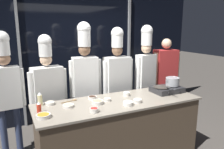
{
  "coord_description": "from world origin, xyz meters",
  "views": [
    {
      "loc": [
        -1.43,
        -2.72,
        2.0
      ],
      "look_at": [
        0.0,
        0.25,
        1.28
      ],
      "focal_mm": 35.0,
      "sensor_mm": 36.0,
      "label": 1
    }
  ],
  "objects_px": {
    "prep_bowl_bell_pepper": "(94,110)",
    "serving_spoon_slotted": "(73,100)",
    "prep_bowl_carrots": "(43,116)",
    "chef_apprentice": "(146,68)",
    "prep_bowl_bean_sprouts": "(126,94)",
    "person_guest": "(165,73)",
    "prep_bowl_garlic": "(137,101)",
    "squeeze_bottle_chili": "(39,108)",
    "prep_bowl_mushrooms": "(98,102)",
    "prep_bowl_noodles": "(50,103)",
    "prep_bowl_soy_glaze": "(92,98)",
    "chef_head": "(6,85)",
    "squeeze_bottle_oil": "(40,99)",
    "prep_bowl_onion": "(128,103)",
    "stock_pot": "(172,81)",
    "frying_pan": "(162,86)",
    "chef_line": "(85,74)",
    "chef_pastry": "(117,75)",
    "portable_stove": "(167,89)",
    "prep_bowl_shrimp": "(107,99)",
    "chef_sous": "(48,87)",
    "prep_bowl_ginger": "(68,106)"
  },
  "relations": [
    {
      "from": "chef_apprentice",
      "to": "prep_bowl_soy_glaze",
      "type": "bearing_deg",
      "value": 11.98
    },
    {
      "from": "stock_pot",
      "to": "prep_bowl_garlic",
      "type": "xyz_separation_m",
      "value": [
        -0.83,
        -0.23,
        -0.14
      ]
    },
    {
      "from": "prep_bowl_bell_pepper",
      "to": "person_guest",
      "type": "relative_size",
      "value": 0.07
    },
    {
      "from": "prep_bowl_garlic",
      "to": "person_guest",
      "type": "relative_size",
      "value": 0.07
    },
    {
      "from": "prep_bowl_mushrooms",
      "to": "prep_bowl_bell_pepper",
      "type": "height_order",
      "value": "prep_bowl_bell_pepper"
    },
    {
      "from": "stock_pot",
      "to": "prep_bowl_mushrooms",
      "type": "bearing_deg",
      "value": -178.52
    },
    {
      "from": "chef_pastry",
      "to": "chef_line",
      "type": "bearing_deg",
      "value": -6.28
    },
    {
      "from": "prep_bowl_bell_pepper",
      "to": "serving_spoon_slotted",
      "type": "distance_m",
      "value": 0.57
    },
    {
      "from": "prep_bowl_bean_sprouts",
      "to": "person_guest",
      "type": "bearing_deg",
      "value": 26.87
    },
    {
      "from": "prep_bowl_bean_sprouts",
      "to": "prep_bowl_mushrooms",
      "type": "bearing_deg",
      "value": -164.9
    },
    {
      "from": "serving_spoon_slotted",
      "to": "chef_pastry",
      "type": "relative_size",
      "value": 0.13
    },
    {
      "from": "prep_bowl_mushrooms",
      "to": "chef_head",
      "type": "height_order",
      "value": "chef_head"
    },
    {
      "from": "stock_pot",
      "to": "squeeze_bottle_oil",
      "type": "distance_m",
      "value": 2.14
    },
    {
      "from": "prep_bowl_noodles",
      "to": "prep_bowl_carrots",
      "type": "distance_m",
      "value": 0.45
    },
    {
      "from": "frying_pan",
      "to": "serving_spoon_slotted",
      "type": "distance_m",
      "value": 1.46
    },
    {
      "from": "prep_bowl_garlic",
      "to": "serving_spoon_slotted",
      "type": "bearing_deg",
      "value": 150.18
    },
    {
      "from": "squeeze_bottle_chili",
      "to": "prep_bowl_bean_sprouts",
      "type": "bearing_deg",
      "value": 5.92
    },
    {
      "from": "prep_bowl_ginger",
      "to": "prep_bowl_onion",
      "type": "relative_size",
      "value": 1.03
    },
    {
      "from": "squeeze_bottle_chili",
      "to": "prep_bowl_carrots",
      "type": "height_order",
      "value": "squeeze_bottle_chili"
    },
    {
      "from": "portable_stove",
      "to": "prep_bowl_ginger",
      "type": "bearing_deg",
      "value": 179.37
    },
    {
      "from": "prep_bowl_garlic",
      "to": "chef_apprentice",
      "type": "bearing_deg",
      "value": 50.43
    },
    {
      "from": "prep_bowl_onion",
      "to": "chef_pastry",
      "type": "height_order",
      "value": "chef_pastry"
    },
    {
      "from": "prep_bowl_carrots",
      "to": "chef_head",
      "type": "height_order",
      "value": "chef_head"
    },
    {
      "from": "prep_bowl_noodles",
      "to": "prep_bowl_soy_glaze",
      "type": "height_order",
      "value": "prep_bowl_soy_glaze"
    },
    {
      "from": "prep_bowl_mushrooms",
      "to": "chef_pastry",
      "type": "relative_size",
      "value": 0.08
    },
    {
      "from": "serving_spoon_slotted",
      "to": "squeeze_bottle_chili",
      "type": "bearing_deg",
      "value": -151.79
    },
    {
      "from": "portable_stove",
      "to": "prep_bowl_onion",
      "type": "relative_size",
      "value": 3.27
    },
    {
      "from": "squeeze_bottle_chili",
      "to": "prep_bowl_carrots",
      "type": "bearing_deg",
      "value": -82.31
    },
    {
      "from": "prep_bowl_soy_glaze",
      "to": "chef_head",
      "type": "xyz_separation_m",
      "value": [
        -1.15,
        0.58,
        0.19
      ]
    },
    {
      "from": "prep_bowl_onion",
      "to": "chef_sous",
      "type": "xyz_separation_m",
      "value": [
        -0.92,
        0.95,
        0.1
      ]
    },
    {
      "from": "prep_bowl_carrots",
      "to": "prep_bowl_onion",
      "type": "relative_size",
      "value": 1.16
    },
    {
      "from": "chef_line",
      "to": "chef_pastry",
      "type": "height_order",
      "value": "chef_line"
    },
    {
      "from": "serving_spoon_slotted",
      "to": "frying_pan",
      "type": "bearing_deg",
      "value": -9.92
    },
    {
      "from": "squeeze_bottle_oil",
      "to": "chef_head",
      "type": "relative_size",
      "value": 0.1
    },
    {
      "from": "squeeze_bottle_chili",
      "to": "chef_head",
      "type": "relative_size",
      "value": 0.08
    },
    {
      "from": "prep_bowl_onion",
      "to": "chef_pastry",
      "type": "bearing_deg",
      "value": 71.71
    },
    {
      "from": "prep_bowl_garlic",
      "to": "squeeze_bottle_chili",
      "type": "bearing_deg",
      "value": 171.36
    },
    {
      "from": "prep_bowl_shrimp",
      "to": "prep_bowl_onion",
      "type": "distance_m",
      "value": 0.34
    },
    {
      "from": "frying_pan",
      "to": "prep_bowl_garlic",
      "type": "relative_size",
      "value": 3.8
    },
    {
      "from": "chef_apprentice",
      "to": "stock_pot",
      "type": "bearing_deg",
      "value": 86.12
    },
    {
      "from": "squeeze_bottle_oil",
      "to": "prep_bowl_shrimp",
      "type": "distance_m",
      "value": 0.95
    },
    {
      "from": "prep_bowl_bean_sprouts",
      "to": "chef_apprentice",
      "type": "relative_size",
      "value": 0.05
    },
    {
      "from": "prep_bowl_shrimp",
      "to": "prep_bowl_onion",
      "type": "bearing_deg",
      "value": -56.87
    },
    {
      "from": "frying_pan",
      "to": "person_guest",
      "type": "xyz_separation_m",
      "value": [
        0.7,
        0.78,
        0.02
      ]
    },
    {
      "from": "prep_bowl_shrimp",
      "to": "prep_bowl_soy_glaze",
      "type": "xyz_separation_m",
      "value": [
        -0.17,
        0.16,
        0.01
      ]
    },
    {
      "from": "prep_bowl_noodles",
      "to": "serving_spoon_slotted",
      "type": "height_order",
      "value": "prep_bowl_noodles"
    },
    {
      "from": "squeeze_bottle_chili",
      "to": "serving_spoon_slotted",
      "type": "distance_m",
      "value": 0.58
    },
    {
      "from": "prep_bowl_bean_sprouts",
      "to": "prep_bowl_soy_glaze",
      "type": "bearing_deg",
      "value": 173.48
    },
    {
      "from": "squeeze_bottle_oil",
      "to": "prep_bowl_onion",
      "type": "relative_size",
      "value": 1.31
    },
    {
      "from": "prep_bowl_carrots",
      "to": "chef_apprentice",
      "type": "xyz_separation_m",
      "value": [
        2.07,
        0.9,
        0.26
      ]
    }
  ]
}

